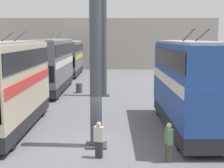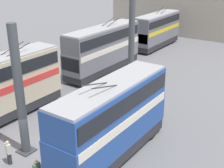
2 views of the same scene
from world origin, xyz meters
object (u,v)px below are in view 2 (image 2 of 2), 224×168
object	(u,v)px
bus_right_mid	(103,47)
person_aisle_foreground	(9,152)
bus_left_far	(112,117)
bus_right_far	(157,28)
oil_drum	(119,75)
bus_right_near	(7,83)

from	to	relation	value
bus_right_mid	person_aisle_foreground	world-z (taller)	bus_right_mid
bus_left_far	bus_right_mid	world-z (taller)	bus_right_mid
bus_right_far	oil_drum	distance (m)	14.35
bus_left_far	person_aisle_foreground	size ratio (longest dim) A/B	5.89
bus_left_far	bus_right_near	world-z (taller)	bus_left_far
bus_right_near	person_aisle_foreground	world-z (taller)	bus_right_near
bus_left_far	bus_right_near	size ratio (longest dim) A/B	1.03
bus_left_far	oil_drum	world-z (taller)	bus_left_far
bus_right_far	bus_left_far	bearing A→B (deg)	-158.78
bus_right_near	oil_drum	world-z (taller)	bus_right_near
bus_right_near	oil_drum	size ratio (longest dim) A/B	10.15
bus_right_far	person_aisle_foreground	size ratio (longest dim) A/B	6.02
bus_right_far	bus_right_mid	bearing A→B (deg)	180.00
bus_right_mid	bus_left_far	bearing A→B (deg)	-142.05
bus_right_mid	oil_drum	size ratio (longest dim) A/B	11.94
bus_left_far	bus_right_near	distance (m)	10.10
bus_left_far	person_aisle_foreground	xyz separation A→B (m)	(-4.27, 4.85, -2.03)
bus_right_mid	oil_drum	xyz separation A→B (m)	(-0.86, -2.64, -2.45)
bus_right_near	bus_right_mid	distance (m)	12.95
bus_right_mid	oil_drum	world-z (taller)	bus_right_mid
bus_left_far	bus_right_mid	size ratio (longest dim) A/B	0.87
bus_right_near	bus_right_mid	world-z (taller)	bus_right_mid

